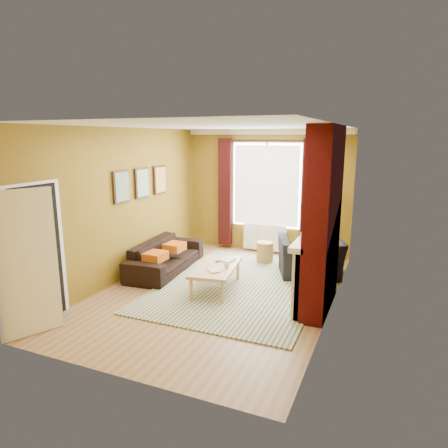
{
  "coord_description": "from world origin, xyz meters",
  "views": [
    {
      "loc": [
        2.65,
        -5.97,
        2.63
      ],
      "look_at": [
        0.0,
        0.25,
        1.15
      ],
      "focal_mm": 32.0,
      "sensor_mm": 36.0,
      "label": 1
    }
  ],
  "objects_px": {
    "wicker_stool": "(265,252)",
    "armchair": "(310,257)",
    "floor_lamp": "(333,207)",
    "coffee_table": "(216,268)",
    "sofa": "(166,256)"
  },
  "relations": [
    {
      "from": "coffee_table",
      "to": "floor_lamp",
      "type": "height_order",
      "value": "floor_lamp"
    },
    {
      "from": "armchair",
      "to": "floor_lamp",
      "type": "relative_size",
      "value": 0.75
    },
    {
      "from": "armchair",
      "to": "coffee_table",
      "type": "height_order",
      "value": "armchair"
    },
    {
      "from": "sofa",
      "to": "wicker_stool",
      "type": "height_order",
      "value": "sofa"
    },
    {
      "from": "wicker_stool",
      "to": "armchair",
      "type": "bearing_deg",
      "value": -24.82
    },
    {
      "from": "coffee_table",
      "to": "armchair",
      "type": "bearing_deg",
      "value": 35.36
    },
    {
      "from": "sofa",
      "to": "coffee_table",
      "type": "bearing_deg",
      "value": -116.93
    },
    {
      "from": "coffee_table",
      "to": "floor_lamp",
      "type": "distance_m",
      "value": 2.91
    },
    {
      "from": "sofa",
      "to": "coffee_table",
      "type": "xyz_separation_m",
      "value": [
        1.35,
        -0.54,
        0.09
      ]
    },
    {
      "from": "coffee_table",
      "to": "wicker_stool",
      "type": "distance_m",
      "value": 1.86
    },
    {
      "from": "sofa",
      "to": "armchair",
      "type": "relative_size",
      "value": 1.8
    },
    {
      "from": "armchair",
      "to": "floor_lamp",
      "type": "distance_m",
      "value": 1.28
    },
    {
      "from": "sofa",
      "to": "armchair",
      "type": "xyz_separation_m",
      "value": [
        2.72,
        0.8,
        0.07
      ]
    },
    {
      "from": "sofa",
      "to": "armchair",
      "type": "distance_m",
      "value": 2.83
    },
    {
      "from": "floor_lamp",
      "to": "sofa",
      "type": "bearing_deg",
      "value": -149.83
    }
  ]
}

